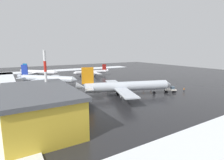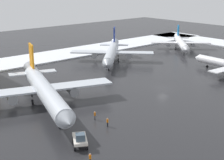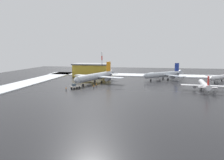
{
  "view_description": "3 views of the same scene",
  "coord_description": "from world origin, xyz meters",
  "px_view_note": "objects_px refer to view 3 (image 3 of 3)",
  "views": [
    {
      "loc": [
        82.01,
        -45.78,
        17.39
      ],
      "look_at": [
        11.88,
        -3.07,
        3.2
      ],
      "focal_mm": 28.0,
      "sensor_mm": 36.0,
      "label": 1
    },
    {
      "loc": [
        64.19,
        53.52,
        26.34
      ],
      "look_at": [
        15.41,
        -1.92,
        4.63
      ],
      "focal_mm": 55.0,
      "sensor_mm": 36.0,
      "label": 2
    },
    {
      "loc": [
        -1.95,
        109.41,
        18.45
      ],
      "look_at": [
        18.91,
        -1.4,
        2.84
      ],
      "focal_mm": 35.0,
      "sensor_mm": 36.0,
      "label": 3
    }
  ],
  "objects_px": {
    "airplane_parked_starboard": "(204,85)",
    "antenna_mast": "(102,64)",
    "pushback_tug": "(75,86)",
    "cargo_hangar": "(92,70)",
    "airplane_foreground_jet": "(223,77)",
    "ground_crew_mid_apron": "(94,86)",
    "ground_crew_near_tug": "(66,89)",
    "airplane_far_rear": "(96,76)",
    "airplane_distant_tail": "(163,74)",
    "ground_crew_by_nose_gear": "(96,85)"
  },
  "relations": [
    {
      "from": "airplane_far_rear",
      "to": "pushback_tug",
      "type": "distance_m",
      "value": 20.47
    },
    {
      "from": "pushback_tug",
      "to": "ground_crew_near_tug",
      "type": "relative_size",
      "value": 2.97
    },
    {
      "from": "ground_crew_mid_apron",
      "to": "antenna_mast",
      "type": "relative_size",
      "value": 0.1
    },
    {
      "from": "airplane_distant_tail",
      "to": "ground_crew_mid_apron",
      "type": "bearing_deg",
      "value": 3.7
    },
    {
      "from": "cargo_hangar",
      "to": "ground_crew_mid_apron",
      "type": "bearing_deg",
      "value": 107.63
    },
    {
      "from": "airplane_far_rear",
      "to": "antenna_mast",
      "type": "relative_size",
      "value": 2.13
    },
    {
      "from": "airplane_parked_starboard",
      "to": "airplane_distant_tail",
      "type": "height_order",
      "value": "airplane_distant_tail"
    },
    {
      "from": "cargo_hangar",
      "to": "antenna_mast",
      "type": "bearing_deg",
      "value": 159.14
    },
    {
      "from": "airplane_foreground_jet",
      "to": "antenna_mast",
      "type": "distance_m",
      "value": 76.2
    },
    {
      "from": "antenna_mast",
      "to": "airplane_distant_tail",
      "type": "bearing_deg",
      "value": 169.64
    },
    {
      "from": "ground_crew_near_tug",
      "to": "airplane_far_rear",
      "type": "bearing_deg",
      "value": -91.69
    },
    {
      "from": "pushback_tug",
      "to": "cargo_hangar",
      "type": "bearing_deg",
      "value": -141.97
    },
    {
      "from": "airplane_far_rear",
      "to": "airplane_foreground_jet",
      "type": "relative_size",
      "value": 1.69
    },
    {
      "from": "antenna_mast",
      "to": "cargo_hangar",
      "type": "xyz_separation_m",
      "value": [
        8.38,
        -3.29,
        -4.23
      ]
    },
    {
      "from": "airplane_parked_starboard",
      "to": "ground_crew_by_nose_gear",
      "type": "height_order",
      "value": "airplane_parked_starboard"
    },
    {
      "from": "airplane_distant_tail",
      "to": "pushback_tug",
      "type": "xyz_separation_m",
      "value": [
        42.9,
        41.04,
        -1.99
      ]
    },
    {
      "from": "airplane_far_rear",
      "to": "ground_crew_mid_apron",
      "type": "bearing_deg",
      "value": 29.75
    },
    {
      "from": "airplane_far_rear",
      "to": "cargo_hangar",
      "type": "relative_size",
      "value": 1.47
    },
    {
      "from": "airplane_foreground_jet",
      "to": "ground_crew_mid_apron",
      "type": "relative_size",
      "value": 12.81
    },
    {
      "from": "ground_crew_near_tug",
      "to": "antenna_mast",
      "type": "relative_size",
      "value": 0.1
    },
    {
      "from": "pushback_tug",
      "to": "ground_crew_by_nose_gear",
      "type": "relative_size",
      "value": 2.97
    },
    {
      "from": "pushback_tug",
      "to": "ground_crew_by_nose_gear",
      "type": "height_order",
      "value": "pushback_tug"
    },
    {
      "from": "airplane_foreground_jet",
      "to": "cargo_hangar",
      "type": "distance_m",
      "value": 84.73
    },
    {
      "from": "airplane_foreground_jet",
      "to": "ground_crew_mid_apron",
      "type": "height_order",
      "value": "airplane_foreground_jet"
    },
    {
      "from": "airplane_distant_tail",
      "to": "antenna_mast",
      "type": "height_order",
      "value": "antenna_mast"
    },
    {
      "from": "ground_crew_mid_apron",
      "to": "antenna_mast",
      "type": "bearing_deg",
      "value": -15.52
    },
    {
      "from": "ground_crew_near_tug",
      "to": "cargo_hangar",
      "type": "xyz_separation_m",
      "value": [
        4.34,
        -57.4,
        3.47
      ]
    },
    {
      "from": "ground_crew_by_nose_gear",
      "to": "airplane_far_rear",
      "type": "bearing_deg",
      "value": -39.44
    },
    {
      "from": "ground_crew_mid_apron",
      "to": "ground_crew_near_tug",
      "type": "distance_m",
      "value": 13.63
    },
    {
      "from": "airplane_parked_starboard",
      "to": "ground_crew_mid_apron",
      "type": "height_order",
      "value": "airplane_parked_starboard"
    },
    {
      "from": "ground_crew_mid_apron",
      "to": "airplane_distant_tail",
      "type": "bearing_deg",
      "value": -65.9
    },
    {
      "from": "antenna_mast",
      "to": "pushback_tug",
      "type": "bearing_deg",
      "value": 87.86
    },
    {
      "from": "ground_crew_by_nose_gear",
      "to": "cargo_hangar",
      "type": "bearing_deg",
      "value": -36.36
    },
    {
      "from": "ground_crew_near_tug",
      "to": "cargo_hangar",
      "type": "bearing_deg",
      "value": -71.03
    },
    {
      "from": "pushback_tug",
      "to": "cargo_hangar",
      "type": "distance_m",
      "value": 52.35
    },
    {
      "from": "airplane_distant_tail",
      "to": "ground_crew_by_nose_gear",
      "type": "xyz_separation_m",
      "value": [
        34.17,
        34.0,
        -2.3
      ]
    },
    {
      "from": "airplane_parked_starboard",
      "to": "antenna_mast",
      "type": "bearing_deg",
      "value": 59.07
    },
    {
      "from": "airplane_foreground_jet",
      "to": "ground_crew_near_tug",
      "type": "distance_m",
      "value": 91.23
    },
    {
      "from": "airplane_foreground_jet",
      "to": "pushback_tug",
      "type": "height_order",
      "value": "airplane_foreground_jet"
    },
    {
      "from": "ground_crew_mid_apron",
      "to": "cargo_hangar",
      "type": "height_order",
      "value": "cargo_hangar"
    },
    {
      "from": "airplane_parked_starboard",
      "to": "airplane_distant_tail",
      "type": "xyz_separation_m",
      "value": [
        17.09,
        -32.94,
        0.79
      ]
    },
    {
      "from": "airplane_parked_starboard",
      "to": "airplane_distant_tail",
      "type": "distance_m",
      "value": 37.12
    },
    {
      "from": "airplane_distant_tail",
      "to": "pushback_tug",
      "type": "distance_m",
      "value": 59.4
    },
    {
      "from": "airplane_parked_starboard",
      "to": "ground_crew_mid_apron",
      "type": "distance_m",
      "value": 51.83
    },
    {
      "from": "airplane_far_rear",
      "to": "antenna_mast",
      "type": "bearing_deg",
      "value": -154.72
    },
    {
      "from": "pushback_tug",
      "to": "ground_crew_near_tug",
      "type": "bearing_deg",
      "value": 8.99
    },
    {
      "from": "airplane_parked_starboard",
      "to": "airplane_distant_tail",
      "type": "relative_size",
      "value": 0.96
    },
    {
      "from": "airplane_far_rear",
      "to": "airplane_foreground_jet",
      "type": "distance_m",
      "value": 74.68
    },
    {
      "from": "airplane_far_rear",
      "to": "ground_crew_near_tug",
      "type": "xyz_separation_m",
      "value": [
        7.39,
        25.22,
        -2.76
      ]
    },
    {
      "from": "ground_crew_by_nose_gear",
      "to": "airplane_foreground_jet",
      "type": "bearing_deg",
      "value": -120.01
    }
  ]
}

